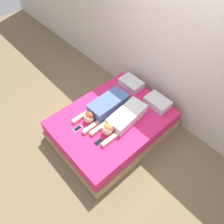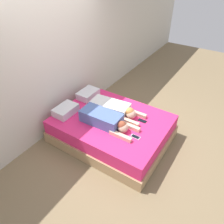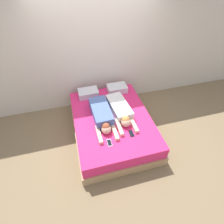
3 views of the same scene
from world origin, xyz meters
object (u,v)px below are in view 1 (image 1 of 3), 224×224
person_left (105,107)px  person_right (122,119)px  bed (112,126)px  pillow_head_left (131,83)px  pillow_head_right (158,102)px  cell_phone_left (78,129)px  cell_phone_right (99,142)px

person_left → person_right: bearing=7.0°
bed → person_right: bearing=16.7°
pillow_head_left → pillow_head_right: size_ratio=1.00×
pillow_head_right → cell_phone_left: size_ratio=2.87×
person_left → cell_phone_right: bearing=-49.3°
bed → cell_phone_right: 0.62m
bed → person_right: (0.20, 0.06, 0.34)m
cell_phone_left → cell_phone_right: same height
pillow_head_left → person_left: (0.14, -0.82, 0.03)m
bed → person_left: size_ratio=1.94×
pillow_head_left → person_left: bearing=-80.2°
person_left → pillow_head_right: bearing=56.1°
pillow_head_right → cell_phone_left: (-0.55, -1.43, -0.07)m
bed → pillow_head_right: size_ratio=4.60×
bed → cell_phone_right: bearing=-64.7°
bed → cell_phone_right: (0.24, -0.51, 0.26)m
person_left → cell_phone_left: size_ratio=6.82×
cell_phone_right → person_right: bearing=94.0°
pillow_head_right → person_left: (-0.55, -0.82, 0.03)m
pillow_head_left → cell_phone_left: size_ratio=2.87×
person_right → cell_phone_left: (-0.41, -0.66, -0.08)m
pillow_head_left → pillow_head_right: 0.69m
person_left → cell_phone_left: bearing=-90.4°
person_left → cell_phone_left: (-0.00, -0.61, -0.10)m
person_left → cell_phone_right: person_left is taller
pillow_head_right → person_left: 0.99m
person_right → cell_phone_right: (0.04, -0.57, -0.08)m
bed → cell_phone_right: size_ratio=13.21×
pillow_head_left → person_left: person_left is taller
pillow_head_left → cell_phone_right: pillow_head_left is taller
bed → pillow_head_right: bearing=67.4°
pillow_head_left → cell_phone_right: bearing=-66.3°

